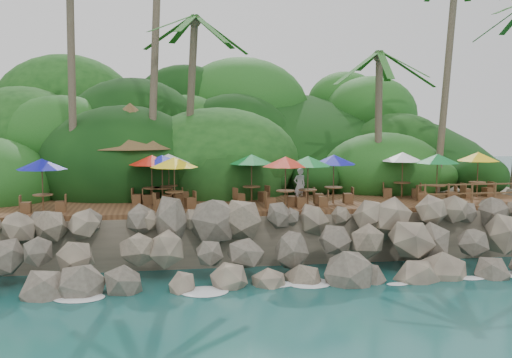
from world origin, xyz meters
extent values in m
plane|color=#19514F|center=(0.00, 0.00, 0.00)|extent=(140.00, 140.00, 0.00)
cube|color=gray|center=(0.00, 16.00, 1.05)|extent=(32.00, 25.20, 2.10)
ellipsoid|color=#143811|center=(0.00, 23.50, 0.00)|extent=(44.80, 28.00, 15.40)
cube|color=brown|center=(0.00, 6.00, 2.20)|extent=(26.00, 5.00, 0.20)
ellipsoid|color=white|center=(-9.00, 0.30, 0.03)|extent=(1.20, 0.80, 0.06)
ellipsoid|color=white|center=(-6.00, 0.30, 0.03)|extent=(1.20, 0.80, 0.06)
ellipsoid|color=white|center=(-3.00, 0.30, 0.03)|extent=(1.20, 0.80, 0.06)
ellipsoid|color=white|center=(0.00, 0.30, 0.03)|extent=(1.20, 0.80, 0.06)
ellipsoid|color=white|center=(3.00, 0.30, 0.03)|extent=(1.20, 0.80, 0.06)
ellipsoid|color=white|center=(6.00, 0.30, 0.03)|extent=(1.20, 0.80, 0.06)
ellipsoid|color=white|center=(9.00, 0.30, 0.03)|extent=(1.20, 0.80, 0.06)
cylinder|color=brown|center=(-8.34, 8.88, 7.89)|extent=(0.55, 2.21, 11.08)
cylinder|color=brown|center=(-4.47, 9.15, 8.99)|extent=(1.09, 2.40, 13.28)
cylinder|color=brown|center=(-2.76, 9.33, 6.67)|extent=(0.96, 1.41, 8.72)
ellipsoid|color=#23601E|center=(-2.76, 9.33, 11.04)|extent=(6.00, 6.00, 2.40)
cylinder|color=brown|center=(6.68, 8.43, 5.86)|extent=(0.60, 0.61, 7.13)
ellipsoid|color=#23601E|center=(6.68, 8.43, 9.42)|extent=(6.00, 6.00, 2.40)
cylinder|color=brown|center=(10.39, 8.61, 8.30)|extent=(1.77, 1.52, 11.95)
cylinder|color=brown|center=(-7.10, 8.03, 3.50)|extent=(0.16, 0.16, 2.40)
cylinder|color=brown|center=(-4.30, 8.03, 3.50)|extent=(0.16, 0.16, 2.40)
cylinder|color=brown|center=(-7.10, 10.83, 3.50)|extent=(0.16, 0.16, 2.40)
cylinder|color=brown|center=(-4.30, 10.83, 3.50)|extent=(0.16, 0.16, 2.40)
cone|color=brown|center=(-5.70, 9.43, 5.80)|extent=(5.49, 5.49, 2.20)
cylinder|color=brown|center=(-3.90, 7.25, 2.66)|extent=(0.08, 0.08, 0.72)
cylinder|color=brown|center=(-3.90, 7.25, 3.03)|extent=(0.82, 0.82, 0.05)
cylinder|color=brown|center=(-3.90, 7.25, 3.37)|extent=(0.05, 0.05, 2.14)
cone|color=silver|center=(-3.90, 7.25, 4.29)|extent=(2.04, 2.04, 0.44)
cube|color=brown|center=(-4.57, 7.11, 2.52)|extent=(0.48, 0.48, 0.45)
cube|color=brown|center=(-3.23, 7.38, 2.52)|extent=(0.48, 0.48, 0.45)
cylinder|color=brown|center=(-4.66, 6.38, 2.66)|extent=(0.08, 0.08, 0.72)
cylinder|color=brown|center=(-4.66, 6.38, 3.03)|extent=(0.82, 0.82, 0.05)
cylinder|color=brown|center=(-4.66, 6.38, 3.37)|extent=(0.05, 0.05, 2.14)
cone|color=red|center=(-4.66, 6.38, 4.29)|extent=(2.04, 2.04, 0.44)
cube|color=brown|center=(-5.34, 6.48, 2.52)|extent=(0.47, 0.47, 0.45)
cube|color=brown|center=(-3.99, 6.27, 2.52)|extent=(0.47, 0.47, 0.45)
cylinder|color=brown|center=(-3.70, 4.78, 2.66)|extent=(0.08, 0.08, 0.72)
cylinder|color=brown|center=(-3.70, 4.78, 3.03)|extent=(0.82, 0.82, 0.05)
cylinder|color=brown|center=(-3.70, 4.78, 3.37)|extent=(0.05, 0.05, 2.14)
cone|color=yellow|center=(-3.70, 4.78, 4.29)|extent=(2.04, 2.04, 0.44)
cube|color=brown|center=(-4.36, 4.61, 2.52)|extent=(0.50, 0.50, 0.45)
cube|color=brown|center=(-3.05, 4.96, 2.52)|extent=(0.50, 0.50, 0.45)
cylinder|color=brown|center=(7.32, 6.77, 2.66)|extent=(0.08, 0.08, 0.72)
cylinder|color=brown|center=(7.32, 6.77, 3.03)|extent=(0.82, 0.82, 0.05)
cylinder|color=brown|center=(7.32, 6.77, 3.37)|extent=(0.05, 0.05, 2.14)
cone|color=white|center=(7.32, 6.77, 4.29)|extent=(2.04, 2.04, 0.44)
cube|color=brown|center=(6.68, 6.99, 2.52)|extent=(0.52, 0.52, 0.45)
cube|color=brown|center=(7.97, 6.56, 2.52)|extent=(0.52, 0.52, 0.45)
cylinder|color=brown|center=(11.03, 6.36, 2.66)|extent=(0.08, 0.08, 0.72)
cylinder|color=brown|center=(11.03, 6.36, 3.03)|extent=(0.82, 0.82, 0.05)
cylinder|color=brown|center=(11.03, 6.36, 3.37)|extent=(0.05, 0.05, 2.14)
cone|color=yellow|center=(11.03, 6.36, 4.29)|extent=(2.04, 2.04, 0.44)
cube|color=brown|center=(10.37, 6.18, 2.52)|extent=(0.50, 0.50, 0.45)
cube|color=brown|center=(11.69, 6.54, 2.52)|extent=(0.50, 0.50, 0.45)
cylinder|color=brown|center=(1.03, 4.40, 2.66)|extent=(0.08, 0.08, 0.72)
cylinder|color=brown|center=(1.03, 4.40, 3.03)|extent=(0.82, 0.82, 0.05)
cylinder|color=brown|center=(1.03, 4.40, 3.37)|extent=(0.05, 0.05, 2.14)
cone|color=#B91E0B|center=(1.03, 4.40, 4.29)|extent=(2.04, 2.04, 0.44)
cube|color=brown|center=(0.35, 4.35, 2.52)|extent=(0.44, 0.44, 0.45)
cube|color=brown|center=(1.71, 4.45, 2.52)|extent=(0.44, 0.44, 0.45)
cylinder|color=brown|center=(2.07, 4.60, 2.66)|extent=(0.08, 0.08, 0.72)
cylinder|color=brown|center=(2.07, 4.60, 3.03)|extent=(0.82, 0.82, 0.05)
cylinder|color=brown|center=(2.07, 4.60, 3.37)|extent=(0.05, 0.05, 2.14)
cone|color=#0C7329|center=(2.07, 4.60, 4.29)|extent=(2.04, 2.04, 0.44)
cube|color=brown|center=(1.40, 4.74, 2.52)|extent=(0.49, 0.49, 0.45)
cube|color=brown|center=(2.73, 4.45, 2.52)|extent=(0.49, 0.49, 0.45)
cylinder|color=brown|center=(-4.20, 6.29, 2.66)|extent=(0.08, 0.08, 0.72)
cylinder|color=brown|center=(-4.20, 6.29, 3.03)|extent=(0.82, 0.82, 0.05)
cylinder|color=brown|center=(-4.20, 6.29, 3.37)|extent=(0.05, 0.05, 2.14)
cone|color=#0C10A0|center=(-4.20, 6.29, 4.29)|extent=(2.04, 2.04, 0.44)
cube|color=brown|center=(-4.88, 6.27, 2.52)|extent=(0.42, 0.42, 0.45)
cube|color=brown|center=(-3.52, 6.31, 2.52)|extent=(0.42, 0.42, 0.45)
cylinder|color=brown|center=(8.42, 5.32, 2.66)|extent=(0.08, 0.08, 0.72)
cylinder|color=brown|center=(8.42, 5.32, 3.03)|extent=(0.82, 0.82, 0.05)
cylinder|color=brown|center=(8.42, 5.32, 3.37)|extent=(0.05, 0.05, 2.14)
cone|color=#0C6C29|center=(8.42, 5.32, 4.29)|extent=(2.04, 2.04, 0.44)
cube|color=brown|center=(7.75, 5.44, 2.52)|extent=(0.47, 0.47, 0.45)
cube|color=brown|center=(9.09, 5.20, 2.52)|extent=(0.47, 0.47, 0.45)
cylinder|color=brown|center=(3.45, 5.37, 2.66)|extent=(0.08, 0.08, 0.72)
cylinder|color=brown|center=(3.45, 5.37, 3.03)|extent=(0.82, 0.82, 0.05)
cylinder|color=brown|center=(3.45, 5.37, 3.37)|extent=(0.05, 0.05, 2.14)
cone|color=#0C0C9C|center=(3.45, 5.37, 4.29)|extent=(2.04, 2.04, 0.44)
cube|color=brown|center=(2.78, 5.42, 2.52)|extent=(0.44, 0.44, 0.45)
cube|color=brown|center=(4.13, 5.32, 2.52)|extent=(0.44, 0.44, 0.45)
cylinder|color=brown|center=(-9.05, 4.62, 2.66)|extent=(0.08, 0.08, 0.72)
cylinder|color=brown|center=(-9.05, 4.62, 3.03)|extent=(0.82, 0.82, 0.05)
cylinder|color=brown|center=(-9.05, 4.62, 3.37)|extent=(0.05, 0.05, 2.14)
cone|color=#0B0D95|center=(-9.05, 4.62, 4.29)|extent=(2.04, 2.04, 0.44)
cube|color=brown|center=(-9.73, 4.58, 2.52)|extent=(0.43, 0.43, 0.45)
cube|color=brown|center=(-8.37, 4.65, 2.52)|extent=(0.43, 0.43, 0.45)
cylinder|color=brown|center=(-0.17, 6.24, 2.66)|extent=(0.08, 0.08, 0.72)
cylinder|color=brown|center=(-0.17, 6.24, 3.03)|extent=(0.82, 0.82, 0.05)
cylinder|color=brown|center=(-0.17, 6.24, 3.37)|extent=(0.05, 0.05, 2.14)
cone|color=#0C722A|center=(-0.17, 6.24, 4.29)|extent=(2.04, 2.04, 0.44)
cube|color=brown|center=(-0.78, 5.95, 2.52)|extent=(0.54, 0.54, 0.45)
cube|color=brown|center=(0.45, 6.52, 2.52)|extent=(0.54, 0.54, 0.45)
cylinder|color=brown|center=(7.08, 3.65, 2.80)|extent=(0.10, 0.10, 1.00)
cylinder|color=brown|center=(8.18, 3.65, 2.80)|extent=(0.10, 0.10, 1.00)
cylinder|color=brown|center=(9.28, 3.65, 2.80)|extent=(0.10, 0.10, 1.00)
cylinder|color=brown|center=(10.38, 3.65, 2.80)|extent=(0.10, 0.10, 1.00)
cube|color=brown|center=(10.93, 3.65, 3.25)|extent=(8.30, 0.06, 0.06)
cube|color=brown|center=(10.93, 3.65, 2.85)|extent=(8.30, 0.06, 0.06)
imported|color=white|center=(1.95, 5.63, 3.10)|extent=(0.66, 0.52, 1.60)
camera|label=1|loc=(-4.31, -20.91, 6.13)|focal=42.38mm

